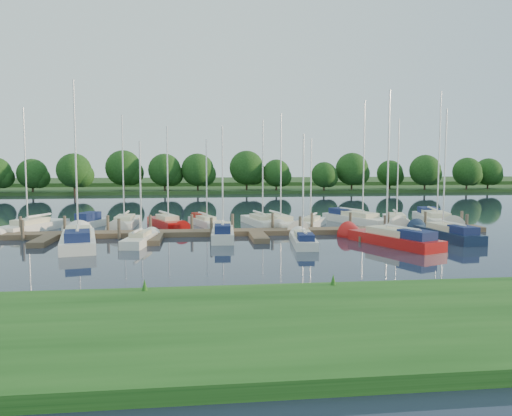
{
  "coord_description": "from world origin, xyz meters",
  "views": [
    {
      "loc": [
        -4.69,
        -32.89,
        5.98
      ],
      "look_at": [
        0.14,
        8.0,
        2.2
      ],
      "focal_mm": 35.0,
      "sensor_mm": 36.0,
      "label": 1
    }
  ],
  "objects": [
    {
      "name": "sailboat_n_5",
      "position": [
        1.36,
        13.61,
        0.27
      ],
      "size": [
        3.25,
        8.16,
        10.24
      ],
      "rotation": [
        0.0,
        0.0,
        3.34
      ],
      "color": "silver",
      "rests_on": "ground"
    },
    {
      "name": "sailboat_s_2",
      "position": [
        -2.74,
        5.75,
        0.34
      ],
      "size": [
        1.99,
        7.04,
        9.24
      ],
      "rotation": [
        0.0,
        0.0,
        -0.06
      ],
      "color": "silver",
      "rests_on": "ground"
    },
    {
      "name": "distant_hill",
      "position": [
        0.0,
        100.0,
        0.7
      ],
      "size": [
        220.0,
        40.0,
        1.4
      ],
      "primitive_type": "cube",
      "color": "#325123",
      "rests_on": "ground"
    },
    {
      "name": "sailboat_n_9",
      "position": [
        14.27,
        12.72,
        0.27
      ],
      "size": [
        3.81,
        8.25,
        10.42
      ],
      "rotation": [
        0.0,
        0.0,
        2.86
      ],
      "color": "silver",
      "rests_on": "ground"
    },
    {
      "name": "sailboat_n_6",
      "position": [
        2.8,
        12.01,
        0.28
      ],
      "size": [
        3.35,
        8.5,
        10.77
      ],
      "rotation": [
        0.0,
        0.0,
        3.34
      ],
      "color": "silver",
      "rests_on": "ground"
    },
    {
      "name": "dock",
      "position": [
        0.0,
        7.31,
        0.2
      ],
      "size": [
        40.0,
        6.0,
        0.4
      ],
      "color": "brown",
      "rests_on": "ground"
    },
    {
      "name": "sailboat_n_2",
      "position": [
        -11.44,
        14.29,
        0.27
      ],
      "size": [
        2.05,
        8.39,
        10.66
      ],
      "rotation": [
        0.0,
        0.0,
        3.13
      ],
      "color": "silver",
      "rests_on": "ground"
    },
    {
      "name": "sailboat_s_5",
      "position": [
        14.6,
        3.73,
        0.33
      ],
      "size": [
        2.59,
        8.25,
        10.54
      ],
      "rotation": [
        0.0,
        0.0,
        0.09
      ],
      "color": "#101D36",
      "rests_on": "ground"
    },
    {
      "name": "sailboat_s_3",
      "position": [
        2.92,
        2.3,
        0.31
      ],
      "size": [
        2.13,
        6.54,
        8.34
      ],
      "rotation": [
        0.0,
        0.0,
        -0.11
      ],
      "color": "silver",
      "rests_on": "ground"
    },
    {
      "name": "sailboat_n_8",
      "position": [
        11.05,
        14.02,
        0.33
      ],
      "size": [
        5.3,
        9.54,
        12.22
      ],
      "rotation": [
        0.0,
        0.0,
        3.54
      ],
      "color": "silver",
      "rests_on": "ground"
    },
    {
      "name": "sailboat_s_0",
      "position": [
        -13.24,
        3.84,
        0.34
      ],
      "size": [
        3.95,
        9.74,
        12.31
      ],
      "rotation": [
        0.0,
        0.0,
        0.21
      ],
      "color": "silver",
      "rests_on": "ground"
    },
    {
      "name": "treeline",
      "position": [
        0.52,
        62.15,
        4.05
      ],
      "size": [
        144.83,
        9.31,
        8.31
      ],
      "color": "#38281C",
      "rests_on": "ground"
    },
    {
      "name": "motorboat",
      "position": [
        -14.75,
        14.01,
        0.36
      ],
      "size": [
        3.01,
        5.4,
        1.73
      ],
      "rotation": [
        0.0,
        0.0,
        2.79
      ],
      "color": "silver",
      "rests_on": "ground"
    },
    {
      "name": "sailboat_s_1",
      "position": [
        -8.86,
        4.06,
        0.27
      ],
      "size": [
        2.27,
        6.1,
        7.83
      ],
      "rotation": [
        0.0,
        0.0,
        -0.17
      ],
      "color": "silver",
      "rests_on": "ground"
    },
    {
      "name": "sailboat_n_10",
      "position": [
        18.56,
        13.34,
        0.33
      ],
      "size": [
        4.3,
        10.58,
        13.19
      ],
      "rotation": [
        0.0,
        0.0,
        2.93
      ],
      "color": "silver",
      "rests_on": "ground"
    },
    {
      "name": "sailboat_s_4",
      "position": [
        9.26,
        1.55,
        0.34
      ],
      "size": [
        4.92,
        8.97,
        11.61
      ],
      "rotation": [
        0.0,
        0.0,
        0.39
      ],
      "color": "#A6100F",
      "rests_on": "ground"
    },
    {
      "name": "sailboat_n_3",
      "position": [
        -7.46,
        13.38,
        0.28
      ],
      "size": [
        4.01,
        7.38,
        9.68
      ],
      "rotation": [
        0.0,
        0.0,
        3.52
      ],
      "color": "#A6100F",
      "rests_on": "ground"
    },
    {
      "name": "sailboat_n_0",
      "position": [
        -19.08,
        11.81,
        0.28
      ],
      "size": [
        4.61,
        8.53,
        10.99
      ],
      "rotation": [
        0.0,
        0.0,
        2.76
      ],
      "color": "silver",
      "rests_on": "ground"
    },
    {
      "name": "ground",
      "position": [
        0.0,
        0.0,
        0.0
      ],
      "size": [
        260.0,
        260.0,
        0.0
      ],
      "primitive_type": "plane",
      "color": "#192033",
      "rests_on": "ground"
    },
    {
      "name": "sailboat_n_7",
      "position": [
        5.78,
        12.11,
        0.27
      ],
      "size": [
        3.99,
        6.34,
        8.42
      ],
      "rotation": [
        0.0,
        0.0,
        2.67
      ],
      "color": "silver",
      "rests_on": "ground"
    },
    {
      "name": "near_bank",
      "position": [
        0.0,
        -16.0,
        0.25
      ],
      "size": [
        90.0,
        10.0,
        0.5
      ],
      "primitive_type": "cube",
      "color": "#184513",
      "rests_on": "ground"
    },
    {
      "name": "far_shore",
      "position": [
        0.0,
        75.0,
        0.3
      ],
      "size": [
        180.0,
        30.0,
        0.6
      ],
      "primitive_type": "cube",
      "color": "#1C3C17",
      "rests_on": "ground"
    },
    {
      "name": "sailboat_n_4",
      "position": [
        -3.94,
        14.06,
        0.31
      ],
      "size": [
        3.29,
        6.55,
        8.43
      ],
      "rotation": [
        0.0,
        0.0,
        3.48
      ],
      "color": "silver",
      "rests_on": "ground"
    },
    {
      "name": "mooring_pilings",
      "position": [
        0.0,
        8.43,
        0.6
      ],
      "size": [
        38.24,
        2.84,
        2.0
      ],
      "color": "#473D33",
      "rests_on": "ground"
    }
  ]
}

